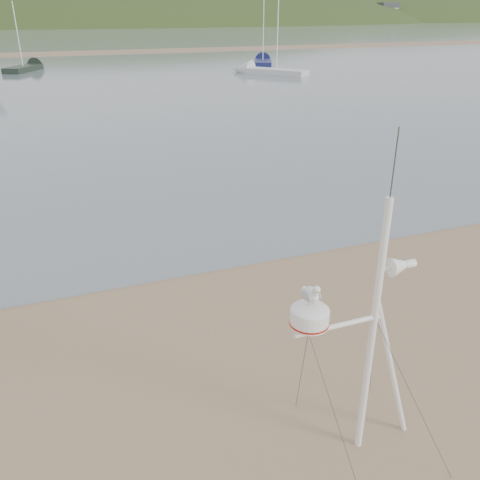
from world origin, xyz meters
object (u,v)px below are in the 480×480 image
object	(u,v)px
sailboat_blue_far	(263,61)
sailboat_dark_mid	(32,67)
sailboat_white_near	(257,71)
mast_rig	(364,387)

from	to	relation	value
sailboat_blue_far	sailboat_dark_mid	world-z (taller)	sailboat_blue_far
sailboat_blue_far	sailboat_white_near	size ratio (longest dim) A/B	0.99
sailboat_dark_mid	sailboat_white_near	bearing A→B (deg)	-30.28
sailboat_blue_far	sailboat_dark_mid	xyz separation A→B (m)	(-23.73, 2.74, 0.00)
mast_rig	sailboat_white_near	distance (m)	44.09
sailboat_white_near	sailboat_dark_mid	size ratio (longest dim) A/B	1.10
mast_rig	sailboat_white_near	world-z (taller)	sailboat_white_near
sailboat_blue_far	mast_rig	bearing A→B (deg)	-112.20
sailboat_blue_far	sailboat_white_near	distance (m)	9.61
mast_rig	sailboat_blue_far	world-z (taller)	sailboat_blue_far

